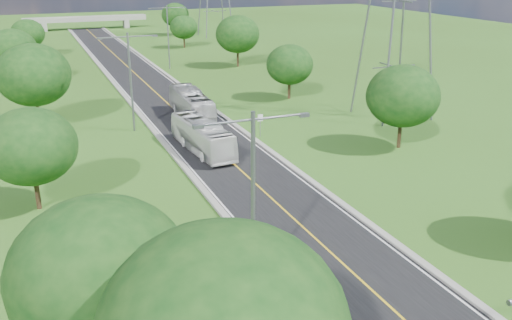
{
  "coord_description": "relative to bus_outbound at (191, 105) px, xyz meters",
  "views": [
    {
      "loc": [
        -15.71,
        -12.2,
        16.77
      ],
      "look_at": [
        -0.99,
        23.91,
        3.0
      ],
      "focal_mm": 40.0,
      "sensor_mm": 36.0,
      "label": 1
    }
  ],
  "objects": [
    {
      "name": "ground",
      "position": [
        -0.8,
        12.78,
        -1.63
      ],
      "size": [
        260.0,
        260.0,
        0.0
      ],
      "primitive_type": "plane",
      "color": "#325417",
      "rests_on": "ground"
    },
    {
      "name": "road",
      "position": [
        -0.8,
        18.78,
        -1.6
      ],
      "size": [
        8.0,
        150.0,
        0.06
      ],
      "primitive_type": "cube",
      "color": "black",
      "rests_on": "ground"
    },
    {
      "name": "curb_left",
      "position": [
        -5.05,
        18.78,
        -1.52
      ],
      "size": [
        0.5,
        150.0,
        0.22
      ],
      "primitive_type": "cube",
      "color": "gray",
      "rests_on": "ground"
    },
    {
      "name": "curb_right",
      "position": [
        3.45,
        18.78,
        -1.52
      ],
      "size": [
        0.5,
        150.0,
        0.22
      ],
      "primitive_type": "cube",
      "color": "gray",
      "rests_on": "ground"
    },
    {
      "name": "speed_limit_sign",
      "position": [
        4.4,
        -9.23,
        -0.03
      ],
      "size": [
        0.55,
        0.09,
        2.4
      ],
      "color": "slate",
      "rests_on": "ground"
    },
    {
      "name": "overpass",
      "position": [
        -0.8,
        92.78,
        0.78
      ],
      "size": [
        30.0,
        3.0,
        3.2
      ],
      "color": "gray",
      "rests_on": "ground"
    },
    {
      "name": "streetlight_near_left",
      "position": [
        -6.8,
        -35.22,
        4.32
      ],
      "size": [
        5.9,
        0.25,
        10.0
      ],
      "color": "slate",
      "rests_on": "ground"
    },
    {
      "name": "streetlight_mid_left",
      "position": [
        -6.8,
        -2.22,
        4.32
      ],
      "size": [
        5.9,
        0.25,
        10.0
      ],
      "color": "slate",
      "rests_on": "ground"
    },
    {
      "name": "streetlight_far_right",
      "position": [
        5.2,
        30.78,
        4.32
      ],
      "size": [
        5.9,
        0.25,
        10.0
      ],
      "color": "slate",
      "rests_on": "ground"
    },
    {
      "name": "tree_la",
      "position": [
        -14.8,
        -39.22,
        3.64
      ],
      "size": [
        7.14,
        7.14,
        8.3
      ],
      "color": "black",
      "rests_on": "ground"
    },
    {
      "name": "tree_lb",
      "position": [
        -16.8,
        -19.22,
        3.02
      ],
      "size": [
        6.3,
        6.3,
        7.33
      ],
      "color": "black",
      "rests_on": "ground"
    },
    {
      "name": "tree_lc",
      "position": [
        -15.8,
        2.78,
        3.95
      ],
      "size": [
        7.56,
        7.56,
        8.79
      ],
      "color": "black",
      "rests_on": "ground"
    },
    {
      "name": "tree_ld",
      "position": [
        -17.8,
        26.78,
        3.33
      ],
      "size": [
        6.72,
        6.72,
        7.82
      ],
      "color": "black",
      "rests_on": "ground"
    },
    {
      "name": "tree_le",
      "position": [
        -15.3,
        50.78,
        2.7
      ],
      "size": [
        5.88,
        5.88,
        6.84
      ],
      "color": "black",
      "rests_on": "ground"
    },
    {
      "name": "tree_rb",
      "position": [
        15.2,
        -17.22,
        3.33
      ],
      "size": [
        6.72,
        6.72,
        7.82
      ],
      "color": "black",
      "rests_on": "ground"
    },
    {
      "name": "tree_rc",
      "position": [
        14.2,
        4.78,
        2.7
      ],
      "size": [
        5.88,
        5.88,
        6.84
      ],
      "color": "black",
      "rests_on": "ground"
    },
    {
      "name": "tree_rd",
      "position": [
        16.2,
        28.78,
        3.64
      ],
      "size": [
        7.14,
        7.14,
        8.3
      ],
      "color": "black",
      "rests_on": "ground"
    },
    {
      "name": "tree_re",
      "position": [
        13.7,
        52.78,
        2.39
      ],
      "size": [
        5.46,
        5.46,
        6.35
      ],
      "color": "black",
      "rests_on": "ground"
    },
    {
      "name": "tree_rf",
      "position": [
        17.2,
        72.78,
        3.02
      ],
      "size": [
        6.3,
        6.3,
        7.33
      ],
      "color": "black",
      "rests_on": "ground"
    },
    {
      "name": "bus_outbound",
      "position": [
        0.0,
        0.0,
        0.0
      ],
      "size": [
        3.08,
        11.36,
        3.14
      ],
      "primitive_type": "imported",
      "rotation": [
        0.0,
        0.0,
        3.1
      ],
      "color": "beige",
      "rests_on": "road"
    },
    {
      "name": "bus_inbound",
      "position": [
        -2.27,
        -11.47,
        -0.12
      ],
      "size": [
        3.28,
        10.59,
        2.91
      ],
      "primitive_type": "imported",
      "rotation": [
        0.0,
        0.0,
        0.08
      ],
      "color": "silver",
      "rests_on": "road"
    }
  ]
}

